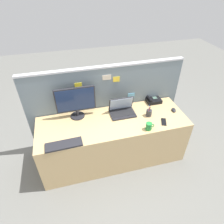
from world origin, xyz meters
TOP-DOWN VIEW (x-y plane):
  - ground_plane at (0.00, 0.00)m, footprint 10.00×10.00m
  - desk at (0.00, 0.00)m, footprint 2.06×0.71m
  - cubicle_divider at (0.00, 0.39)m, footprint 2.30×0.08m
  - desktop_monitor at (-0.45, 0.24)m, footprint 0.53×0.20m
  - laptop at (0.17, 0.15)m, footprint 0.35×0.25m
  - desk_phone at (0.72, 0.29)m, footprint 0.22×0.18m
  - keyboard_main at (-0.68, -0.28)m, footprint 0.44×0.16m
  - computer_mouse_right_hand at (0.92, 0.00)m, footprint 0.08×0.11m
  - pen_cup at (0.52, -0.01)m, footprint 0.08×0.08m
  - cell_phone_black_slab at (0.66, -0.20)m, footprint 0.12×0.16m
  - coffee_mug at (0.41, -0.28)m, footprint 0.12×0.08m

SIDE VIEW (x-z plane):
  - ground_plane at x=0.00m, z-range 0.00..0.00m
  - desk at x=0.00m, z-range 0.00..0.71m
  - cubicle_divider at x=0.00m, z-range 0.00..1.35m
  - cell_phone_black_slab at x=0.66m, z-range 0.71..0.72m
  - keyboard_main at x=-0.68m, z-range 0.71..0.74m
  - computer_mouse_right_hand at x=0.92m, z-range 0.71..0.75m
  - desk_phone at x=0.72m, z-range 0.70..0.79m
  - pen_cup at x=0.52m, z-range 0.67..0.85m
  - coffee_mug at x=0.41m, z-range 0.71..0.81m
  - laptop at x=0.17m, z-range 0.65..0.90m
  - desktop_monitor at x=-0.45m, z-range 0.74..1.19m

